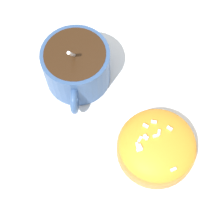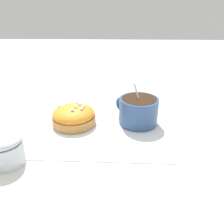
# 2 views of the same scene
# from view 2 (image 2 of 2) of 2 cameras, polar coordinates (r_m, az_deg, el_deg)

# --- Properties ---
(ground_plane) EXTENTS (3.00, 3.00, 0.00)m
(ground_plane) POSITION_cam_2_polar(r_m,az_deg,el_deg) (0.52, -1.68, -3.31)
(ground_plane) COLOR silver
(paper_napkin) EXTENTS (0.28, 0.28, 0.00)m
(paper_napkin) POSITION_cam_2_polar(r_m,az_deg,el_deg) (0.52, -1.68, -3.17)
(paper_napkin) COLOR white
(paper_napkin) RESTS_ON ground_plane
(coffee_cup) EXTENTS (0.10, 0.09, 0.09)m
(coffee_cup) POSITION_cam_2_polar(r_m,az_deg,el_deg) (0.51, 6.84, 0.67)
(coffee_cup) COLOR #335184
(coffee_cup) RESTS_ON paper_napkin
(frosted_pastry) EXTENTS (0.10, 0.10, 0.05)m
(frosted_pastry) POSITION_cam_2_polar(r_m,az_deg,el_deg) (0.52, -9.95, -1.02)
(frosted_pastry) COLOR #C18442
(frosted_pastry) RESTS_ON paper_napkin
(sugar_bowl) EXTENTS (0.06, 0.06, 0.06)m
(sugar_bowl) POSITION_cam_2_polar(r_m,az_deg,el_deg) (0.43, -25.99, -8.70)
(sugar_bowl) COLOR silver
(sugar_bowl) RESTS_ON ground_plane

